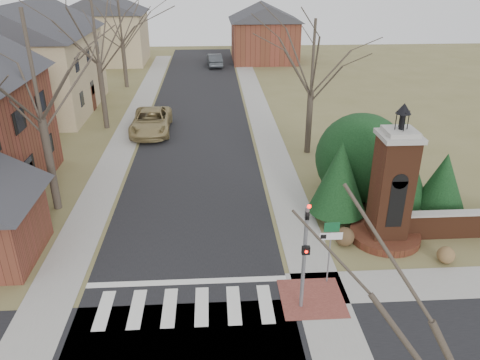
{
  "coord_description": "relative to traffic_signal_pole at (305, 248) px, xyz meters",
  "views": [
    {
      "loc": [
        1.19,
        -13.05,
        11.7
      ],
      "look_at": [
        2.35,
        6.0,
        2.74
      ],
      "focal_mm": 35.0,
      "sensor_mm": 36.0,
      "label": 1
    }
  ],
  "objects": [
    {
      "name": "dry_shrub_left",
      "position": [
        2.69,
        4.03,
        -2.15
      ],
      "size": [
        0.88,
        0.88,
        0.88
      ],
      "primitive_type": "sphere",
      "color": "#4C3823",
      "rests_on": "ground"
    },
    {
      "name": "pickup_truck",
      "position": [
        -7.7,
        20.17,
        -1.74
      ],
      "size": [
        2.88,
        6.11,
        1.69
      ],
      "primitive_type": "imported",
      "rotation": [
        0.0,
        0.0,
        0.01
      ],
      "color": "#988553",
      "rests_on": "ground"
    },
    {
      "name": "evergreen_far",
      "position": [
        8.2,
        6.63,
        -0.69
      ],
      "size": [
        2.4,
        2.4,
        3.3
      ],
      "color": "#473D33",
      "rests_on": "ground"
    },
    {
      "name": "dry_shrub_right",
      "position": [
        6.64,
        2.43,
        -2.21
      ],
      "size": [
        0.75,
        0.75,
        0.75
      ],
      "primitive_type": "sphere",
      "color": "brown",
      "rests_on": "ground"
    },
    {
      "name": "sidewalk_left",
      "position": [
        -9.5,
        21.43,
        -2.58
      ],
      "size": [
        2.0,
        60.0,
        0.02
      ],
      "primitive_type": "cube",
      "color": "gray",
      "rests_on": "ground"
    },
    {
      "name": "curb_apron",
      "position": [
        0.5,
        0.43,
        -2.57
      ],
      "size": [
        2.4,
        2.4,
        0.02
      ],
      "primitive_type": "cube",
      "color": "brown",
      "rests_on": "ground"
    },
    {
      "name": "bare_tree_2",
      "position": [
        -11.8,
        34.43,
        4.44
      ],
      "size": [
        7.35,
        7.35,
        10.19
      ],
      "color": "#473D33",
      "rests_on": "ground"
    },
    {
      "name": "distant_car",
      "position": [
        -2.7,
        44.14,
        -1.81
      ],
      "size": [
        2.02,
        4.81,
        1.54
      ],
      "primitive_type": "imported",
      "rotation": [
        0.0,
        0.0,
        3.23
      ],
      "color": "#3A3E43",
      "rests_on": "ground"
    },
    {
      "name": "ground",
      "position": [
        -4.3,
        -0.57,
        -2.59
      ],
      "size": [
        120.0,
        120.0,
        0.0
      ],
      "primitive_type": "plane",
      "color": "brown",
      "rests_on": "ground"
    },
    {
      "name": "bare_tree_1",
      "position": [
        -11.3,
        21.43,
        5.44
      ],
      "size": [
        8.4,
        8.4,
        11.64
      ],
      "color": "#473D33",
      "rests_on": "ground"
    },
    {
      "name": "crosswalk_zone",
      "position": [
        -4.3,
        0.23,
        -2.58
      ],
      "size": [
        8.0,
        2.2,
        0.02
      ],
      "primitive_type": "cube",
      "color": "silver",
      "rests_on": "ground"
    },
    {
      "name": "stop_bar",
      "position": [
        -4.3,
        1.73,
        -2.58
      ],
      "size": [
        8.0,
        0.35,
        0.02
      ],
      "primitive_type": "cube",
      "color": "silver",
      "rests_on": "ground"
    },
    {
      "name": "main_street",
      "position": [
        -4.3,
        21.43,
        -2.58
      ],
      "size": [
        8.0,
        70.0,
        0.01
      ],
      "primitive_type": "cube",
      "color": "black",
      "rests_on": "ground"
    },
    {
      "name": "bare_tree_0",
      "position": [
        -11.3,
        8.43,
        5.11
      ],
      "size": [
        8.05,
        8.05,
        11.15
      ],
      "color": "#473D33",
      "rests_on": "ground"
    },
    {
      "name": "evergreen_mid",
      "position": [
        6.2,
        7.63,
        0.01
      ],
      "size": [
        3.4,
        3.4,
        4.7
      ],
      "color": "#473D33",
      "rests_on": "ground"
    },
    {
      "name": "traffic_signal_pole",
      "position": [
        0.0,
        0.0,
        0.0
      ],
      "size": [
        0.28,
        0.41,
        4.5
      ],
      "color": "slate",
      "rests_on": "ground"
    },
    {
      "name": "sign_post",
      "position": [
        1.29,
        1.41,
        -0.64
      ],
      "size": [
        0.9,
        0.07,
        2.75
      ],
      "color": "slate",
      "rests_on": "ground"
    },
    {
      "name": "sidewalk_right_main",
      "position": [
        0.9,
        21.43,
        -2.58
      ],
      "size": [
        2.0,
        60.0,
        0.02
      ],
      "primitive_type": "cube",
      "color": "gray",
      "rests_on": "ground"
    },
    {
      "name": "house_distant_left",
      "position": [
        -16.31,
        47.42,
        1.66
      ],
      "size": [
        10.8,
        8.8,
        8.53
      ],
      "color": "tan",
      "rests_on": "ground"
    },
    {
      "name": "evergreen_mass",
      "position": [
        4.7,
        8.93,
        -0.19
      ],
      "size": [
        4.8,
        4.8,
        4.8
      ],
      "primitive_type": "sphere",
      "color": "black",
      "rests_on": "ground"
    },
    {
      "name": "evergreen_near",
      "position": [
        2.9,
        6.43,
        -0.29
      ],
      "size": [
        2.8,
        2.8,
        4.1
      ],
      "color": "#473D33",
      "rests_on": "ground"
    },
    {
      "name": "bare_tree_3",
      "position": [
        3.2,
        15.43,
        4.1
      ],
      "size": [
        7.0,
        7.0,
        9.7
      ],
      "color": "#473D33",
      "rests_on": "ground"
    },
    {
      "name": "brick_gate_monument",
      "position": [
        4.7,
        4.42,
        -0.42
      ],
      "size": [
        3.2,
        3.2,
        6.47
      ],
      "color": "#542A18",
      "rests_on": "ground"
    },
    {
      "name": "house_stucco_left",
      "position": [
        -17.8,
        26.42,
        2.01
      ],
      "size": [
        9.8,
        12.8,
        9.28
      ],
      "color": "tan",
      "rests_on": "ground"
    },
    {
      "name": "house_distant_right",
      "position": [
        3.69,
        47.42,
        1.06
      ],
      "size": [
        8.8,
        8.8,
        7.3
      ],
      "color": "brown",
      "rests_on": "ground"
    }
  ]
}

